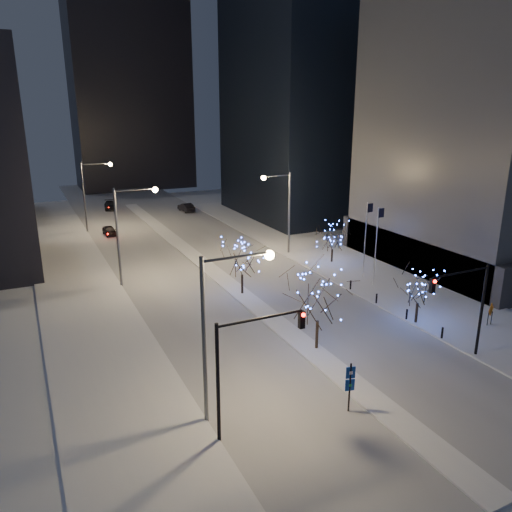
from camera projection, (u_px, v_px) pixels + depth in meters
ground at (368, 397)px, 31.30m from camera, size 160.00×160.00×0.00m
road at (191, 254)px, 61.53m from camera, size 20.00×130.00×0.02m
median at (205, 264)px, 57.20m from camera, size 2.00×80.00×0.15m
east_sidewalk at (365, 272)px, 54.74m from camera, size 10.00×90.00×0.15m
west_sidewalk at (91, 318)px, 42.78m from camera, size 8.00×90.00×0.15m
plinth at (503, 240)px, 60.29m from camera, size 30.00×24.00×4.00m
horizon_block at (130, 89)px, 107.20m from camera, size 24.00×14.00×42.00m
street_lamp_w_near at (222, 315)px, 27.46m from camera, size 4.40×0.56×10.00m
street_lamp_w_mid at (127, 223)px, 49.06m from camera, size 4.40×0.56×10.00m
street_lamp_w_far at (91, 187)px, 70.66m from camera, size 4.40×0.56×10.00m
street_lamp_east at (283, 203)px, 59.51m from camera, size 3.90×0.56×10.00m
traffic_signal_west at (245, 357)px, 26.44m from camera, size 5.26×0.43×7.00m
traffic_signal_east at (468, 298)px, 34.47m from camera, size 5.26×0.43×7.00m
flagpoles at (371, 237)px, 50.33m from camera, size 1.35×2.60×8.00m
bollards at (391, 306)px, 43.97m from camera, size 0.16×12.16×0.90m
car_near at (110, 231)px, 70.31m from camera, size 1.74×3.85×1.28m
car_mid at (186, 207)px, 86.00m from camera, size 1.92×4.57×1.47m
car_far at (110, 205)px, 87.83m from camera, size 2.60×5.07×1.41m
holiday_tree_median_near at (318, 295)px, 36.15m from camera, size 7.19×7.19×6.66m
holiday_tree_median_far at (242, 259)px, 47.29m from camera, size 4.44×4.44×5.27m
holiday_tree_plaza_near at (419, 288)px, 40.92m from camera, size 4.34×4.34×4.71m
holiday_tree_plaza_far at (333, 237)px, 57.15m from camera, size 5.24×5.24×4.84m
wayfinding_sign at (350, 382)px, 29.28m from camera, size 0.57×0.21×3.19m
construction_sign at (491, 312)px, 40.93m from camera, size 1.12×0.50×1.97m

